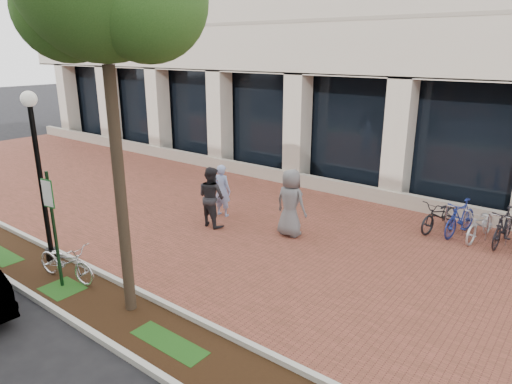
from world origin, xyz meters
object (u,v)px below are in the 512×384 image
Objects in this scene: pedestrian_right at (291,203)px; parking_sign at (52,216)px; lamppost at (39,169)px; pedestrian_mid at (211,197)px; bike_rack_cluster at (491,225)px; pedestrian_left at (222,190)px; locked_bicycle at (66,262)px.

parking_sign is at bearing 68.32° from pedestrian_right.
lamppost reaches higher than pedestrian_mid.
parking_sign reaches higher than bike_rack_cluster.
parking_sign is 5.66m from pedestrian_left.
pedestrian_left is (-0.18, 5.60, -0.84)m from parking_sign.
pedestrian_right is at bearing 58.91° from parking_sign.
locked_bicycle is at bearing -14.15° from lamppost.
locked_bicycle is at bearing 84.77° from pedestrian_left.
pedestrian_left is at bearing -63.85° from pedestrian_mid.
pedestrian_mid is at bearing -143.24° from bike_rack_cluster.
pedestrian_mid is at bearing 105.86° from pedestrian_left.
lamppost is at bearing 74.22° from pedestrian_mid.
lamppost is 4.70m from pedestrian_mid.
pedestrian_left is 0.86× the size of pedestrian_right.
locked_bicycle is 1.03× the size of pedestrian_left.
bike_rack_cluster is at bearing 42.81° from parking_sign.
lamppost is 6.45m from pedestrian_right.
parking_sign is 0.64× the size of lamppost.
parking_sign reaches higher than pedestrian_mid.
pedestrian_left reaches higher than locked_bicycle.
locked_bicycle is 0.89× the size of pedestrian_right.
pedestrian_left is (1.26, 5.01, -1.53)m from lamppost.
pedestrian_mid reaches higher than pedestrian_left.
locked_bicycle is 5.92m from pedestrian_right.
lamppost reaches higher than locked_bicycle.
parking_sign is 1.55× the size of locked_bicycle.
lamppost is 11.72m from bike_rack_cluster.
pedestrian_mid reaches higher than bike_rack_cluster.
pedestrian_mid is (0.32, -0.83, 0.07)m from pedestrian_left.
lamppost reaches higher than parking_sign.
pedestrian_mid is 2.40m from pedestrian_right.
pedestrian_mid is at bearing -13.68° from locked_bicycle.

